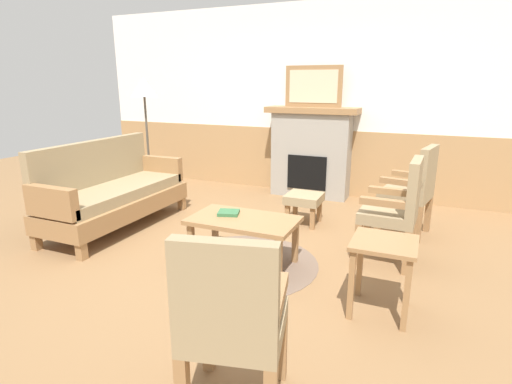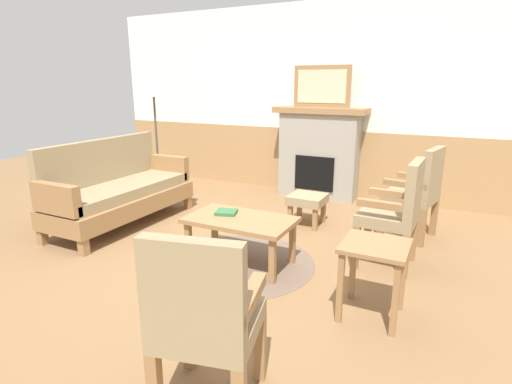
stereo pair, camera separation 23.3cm
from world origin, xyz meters
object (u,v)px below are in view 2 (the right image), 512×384
(book_on_table, at_px, (226,212))
(armchair_front_left, at_px, (204,316))
(fireplace, at_px, (319,152))
(footstool, at_px, (307,201))
(framed_picture, at_px, (322,86))
(couch, at_px, (119,191))
(armchair_by_window_left, at_px, (397,209))
(side_table, at_px, (374,259))
(armchair_near_fireplace, at_px, (418,189))
(coffee_table, at_px, (240,224))
(floor_lamp_by_couch, at_px, (154,95))

(book_on_table, relative_size, armchair_front_left, 0.19)
(fireplace, distance_m, footstool, 1.31)
(armchair_front_left, bearing_deg, footstool, 99.84)
(framed_picture, xyz_separation_m, couch, (-1.70, -2.18, -1.16))
(armchair_by_window_left, distance_m, armchair_front_left, 2.23)
(framed_picture, relative_size, couch, 0.44)
(framed_picture, relative_size, side_table, 1.45)
(book_on_table, height_order, side_table, side_table)
(footstool, distance_m, armchair_near_fireplace, 1.20)
(framed_picture, height_order, coffee_table, framed_picture)
(fireplace, relative_size, side_table, 2.36)
(couch, relative_size, armchair_front_left, 1.84)
(fireplace, height_order, couch, fireplace)
(couch, height_order, floor_lamp_by_couch, floor_lamp_by_couch)
(framed_picture, distance_m, armchair_front_left, 4.27)
(couch, xyz_separation_m, armchair_near_fireplace, (3.14, 1.08, 0.14))
(coffee_table, xyz_separation_m, armchair_front_left, (0.68, -1.58, 0.15))
(framed_picture, bearing_deg, book_on_table, -91.95)
(armchair_by_window_left, bearing_deg, armchair_near_fireplace, 83.13)
(couch, xyz_separation_m, armchair_front_left, (2.47, -1.90, 0.14))
(coffee_table, distance_m, footstool, 1.28)
(fireplace, bearing_deg, armchair_near_fireplace, -37.27)
(fireplace, bearing_deg, couch, -127.94)
(framed_picture, relative_size, footstool, 2.00)
(armchair_near_fireplace, bearing_deg, floor_lamp_by_couch, 178.82)
(framed_picture, relative_size, armchair_near_fireplace, 0.82)
(coffee_table, relative_size, side_table, 1.75)
(fireplace, bearing_deg, book_on_table, -91.95)
(armchair_front_left, bearing_deg, book_on_table, 117.64)
(armchair_front_left, bearing_deg, armchair_near_fireplace, 77.31)
(armchair_near_fireplace, xyz_separation_m, floor_lamp_by_couch, (-3.52, 0.07, 0.91))
(footstool, bearing_deg, couch, -154.24)
(book_on_table, bearing_deg, couch, 170.69)
(fireplace, xyz_separation_m, floor_lamp_by_couch, (-2.08, -1.02, 0.80))
(armchair_near_fireplace, distance_m, floor_lamp_by_couch, 3.63)
(footstool, xyz_separation_m, side_table, (1.06, -1.60, 0.15))
(coffee_table, bearing_deg, couch, 170.07)
(fireplace, height_order, armchair_front_left, fireplace)
(couch, bearing_deg, armchair_by_window_left, 4.95)
(coffee_table, distance_m, book_on_table, 0.19)
(book_on_table, bearing_deg, armchair_near_fireplace, 41.43)
(framed_picture, distance_m, floor_lamp_by_couch, 2.32)
(footstool, xyz_separation_m, floor_lamp_by_couch, (-2.35, 0.20, 1.17))
(armchair_by_window_left, height_order, floor_lamp_by_couch, floor_lamp_by_couch)
(framed_picture, height_order, armchair_by_window_left, framed_picture)
(couch, height_order, footstool, couch)
(book_on_table, distance_m, armchair_front_left, 1.84)
(footstool, relative_size, armchair_near_fireplace, 0.41)
(armchair_near_fireplace, xyz_separation_m, side_table, (-0.11, -1.73, -0.10))
(armchair_front_left, height_order, floor_lamp_by_couch, floor_lamp_by_couch)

